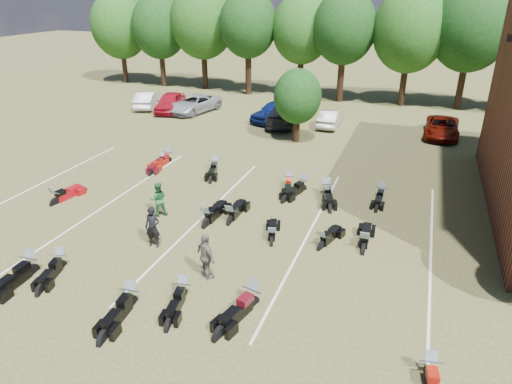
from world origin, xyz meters
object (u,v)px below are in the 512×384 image
at_px(motorcycle_14, 162,166).
at_px(motorcycle_3, 131,306).
at_px(person_black, 153,227).
at_px(person_grey, 206,257).
at_px(motorcycle_7, 56,204).
at_px(car_0, 170,102).
at_px(person_green, 158,199).
at_px(car_4, 275,111).

bearing_deg(motorcycle_14, motorcycle_3, -71.00).
distance_m(person_black, person_grey, 3.29).
bearing_deg(person_grey, person_black, 9.66).
bearing_deg(motorcycle_7, car_0, -68.98).
distance_m(motorcycle_3, motorcycle_7, 9.68).
distance_m(car_0, person_grey, 25.07).
height_order(person_black, motorcycle_14, person_black).
bearing_deg(person_green, motorcycle_7, -26.09).
distance_m(person_green, motorcycle_14, 6.58).
relative_size(person_green, motorcycle_14, 0.79).
relative_size(motorcycle_3, motorcycle_14, 1.13).
height_order(car_0, motorcycle_3, car_0).
xyz_separation_m(person_black, motorcycle_14, (-4.53, 8.17, -0.88)).
relative_size(car_0, person_green, 2.83).
bearing_deg(person_black, motorcycle_14, 112.91).
bearing_deg(person_green, car_4, -123.78).
height_order(car_4, person_green, person_green).
relative_size(car_0, person_black, 2.64).
xyz_separation_m(person_green, motorcycle_7, (-5.43, -0.72, -0.82)).
distance_m(person_grey, motorcycle_7, 10.24).
xyz_separation_m(person_black, motorcycle_7, (-6.70, 1.79, -0.88)).
bearing_deg(car_4, person_grey, -58.39).
xyz_separation_m(person_black, person_grey, (3.02, -1.30, 0.03)).
xyz_separation_m(person_black, motorcycle_3, (1.32, -3.62, -0.88)).
relative_size(person_green, motorcycle_7, 0.73).
height_order(person_grey, motorcycle_14, person_grey).
height_order(person_black, person_grey, person_grey).
relative_size(person_grey, motorcycle_14, 0.87).
bearing_deg(motorcycle_14, person_black, -68.40).
distance_m(car_4, motorcycle_3, 23.72).
relative_size(car_0, motorcycle_3, 1.97).
relative_size(motorcycle_7, motorcycle_14, 1.08).
distance_m(car_0, motorcycle_3, 26.25).
bearing_deg(car_4, motorcycle_14, -85.37).
height_order(car_0, person_black, person_black).
distance_m(car_0, car_4, 9.34).
xyz_separation_m(car_0, person_grey, (13.58, -21.07, 0.12)).
relative_size(motorcycle_3, motorcycle_7, 1.04).
distance_m(car_4, person_black, 19.98).
distance_m(person_grey, motorcycle_3, 3.02).
bearing_deg(motorcycle_3, car_0, 111.28).
relative_size(car_4, person_grey, 2.60).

